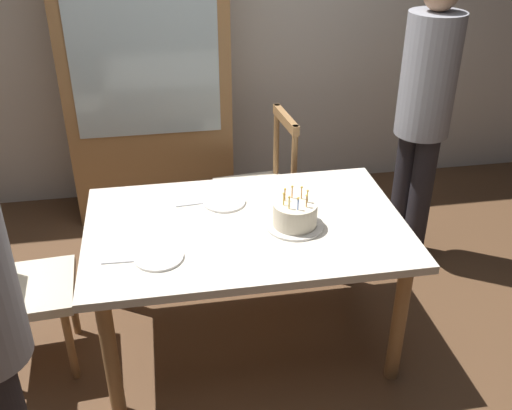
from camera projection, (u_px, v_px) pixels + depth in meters
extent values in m
plane|color=brown|center=(247.00, 337.00, 3.23)|extent=(6.40, 6.40, 0.00)
cube|color=beige|center=(204.00, 20.00, 4.17)|extent=(6.40, 0.10, 2.60)
cube|color=silver|center=(246.00, 227.00, 2.88)|extent=(1.55, 0.99, 0.04)
cylinder|color=#9E7042|center=(111.00, 357.00, 2.62)|extent=(0.07, 0.07, 0.69)
cylinder|color=#9E7042|center=(399.00, 322.00, 2.82)|extent=(0.07, 0.07, 0.69)
cylinder|color=#9E7042|center=(116.00, 257.00, 3.29)|extent=(0.07, 0.07, 0.69)
cylinder|color=#9E7042|center=(348.00, 235.00, 3.50)|extent=(0.07, 0.07, 0.69)
cylinder|color=silver|center=(295.00, 225.00, 2.84)|extent=(0.28, 0.28, 0.01)
cylinder|color=beige|center=(295.00, 214.00, 2.81)|extent=(0.21, 0.21, 0.11)
cylinder|color=yellow|center=(307.00, 197.00, 2.78)|extent=(0.01, 0.01, 0.05)
sphere|color=#FFC64C|center=(308.00, 191.00, 2.77)|extent=(0.01, 0.01, 0.01)
cylinder|color=#F2994C|center=(301.00, 194.00, 2.81)|extent=(0.01, 0.01, 0.05)
sphere|color=#FFC64C|center=(302.00, 187.00, 2.80)|extent=(0.01, 0.01, 0.01)
cylinder|color=#F2994C|center=(292.00, 193.00, 2.82)|extent=(0.01, 0.01, 0.05)
sphere|color=#FFC64C|center=(292.00, 187.00, 2.80)|extent=(0.01, 0.01, 0.01)
cylinder|color=#F2994C|center=(285.00, 195.00, 2.80)|extent=(0.01, 0.01, 0.05)
sphere|color=#FFC64C|center=(285.00, 189.00, 2.78)|extent=(0.01, 0.01, 0.01)
cylinder|color=yellow|center=(284.00, 200.00, 2.76)|extent=(0.01, 0.01, 0.05)
sphere|color=#FFC64C|center=(284.00, 194.00, 2.74)|extent=(0.01, 0.01, 0.01)
cylinder|color=yellow|center=(289.00, 204.00, 2.73)|extent=(0.01, 0.01, 0.05)
sphere|color=#FFC64C|center=(289.00, 197.00, 2.71)|extent=(0.01, 0.01, 0.01)
cylinder|color=#4C7FE5|center=(298.00, 205.00, 2.72)|extent=(0.01, 0.01, 0.05)
sphere|color=#FFC64C|center=(298.00, 198.00, 2.70)|extent=(0.01, 0.01, 0.01)
cylinder|color=#F2994C|center=(306.00, 202.00, 2.74)|extent=(0.01, 0.01, 0.05)
sphere|color=#FFC64C|center=(307.00, 196.00, 2.73)|extent=(0.01, 0.01, 0.01)
cylinder|color=white|center=(159.00, 257.00, 2.61)|extent=(0.22, 0.22, 0.01)
cylinder|color=white|center=(224.00, 202.00, 3.04)|extent=(0.22, 0.22, 0.01)
cube|color=silver|center=(122.00, 261.00, 2.59)|extent=(0.18, 0.02, 0.01)
cube|color=silver|center=(193.00, 204.00, 3.03)|extent=(0.18, 0.03, 0.01)
cube|color=beige|center=(254.00, 193.00, 3.73)|extent=(0.48, 0.48, 0.05)
cylinder|color=#9E7042|center=(223.00, 215.00, 3.95)|extent=(0.04, 0.04, 0.42)
cylinder|color=#9E7042|center=(235.00, 242.00, 3.66)|extent=(0.04, 0.04, 0.42)
cylinder|color=#9E7042|center=(271.00, 209.00, 4.03)|extent=(0.04, 0.04, 0.42)
cylinder|color=#9E7042|center=(287.00, 234.00, 3.74)|extent=(0.04, 0.04, 0.42)
cylinder|color=#9E7042|center=(276.00, 142.00, 3.80)|extent=(0.04, 0.04, 0.50)
cylinder|color=#9E7042|center=(294.00, 165.00, 3.50)|extent=(0.04, 0.04, 0.50)
cube|color=#9E7042|center=(286.00, 120.00, 3.54)|extent=(0.08, 0.40, 0.06)
cube|color=beige|center=(27.00, 290.00, 2.87)|extent=(0.47, 0.47, 0.05)
cylinder|color=#9E7042|center=(70.00, 345.00, 2.87)|extent=(0.04, 0.04, 0.42)
cylinder|color=#9E7042|center=(72.00, 301.00, 3.16)|extent=(0.04, 0.04, 0.42)
cylinder|color=#9E7042|center=(5.00, 311.00, 3.09)|extent=(0.04, 0.04, 0.42)
cylinder|color=#262328|center=(403.00, 192.00, 3.79)|extent=(0.14, 0.14, 0.85)
cylinder|color=#262328|center=(420.00, 199.00, 3.71)|extent=(0.14, 0.14, 0.85)
cylinder|color=gray|center=(429.00, 76.00, 3.36)|extent=(0.32, 0.32, 0.71)
cube|color=#9E7042|center=(148.00, 84.00, 4.03)|extent=(1.10, 0.44, 1.90)
cube|color=silver|center=(145.00, 57.00, 3.71)|extent=(0.94, 0.01, 1.04)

